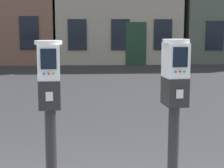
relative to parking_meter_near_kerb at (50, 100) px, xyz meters
The scene contains 2 objects.
parking_meter_near_kerb is the anchor object (origin of this frame).
parking_meter_twin_adjacent 1.01m from the parking_meter_near_kerb, ahead, with size 0.23×0.26×1.53m.
Camera 1 is at (-0.16, -3.25, 1.74)m, focal length 58.94 mm.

